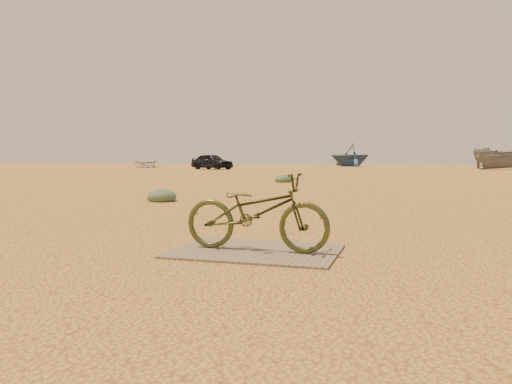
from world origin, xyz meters
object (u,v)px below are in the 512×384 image
(plywood_board, at_px, (256,251))
(car, at_px, (212,162))
(boat_near_left, at_px, (145,162))
(boat_mid_right, at_px, (506,158))
(boat_far_left, at_px, (350,155))
(bicycle, at_px, (256,212))

(plywood_board, height_order, car, car)
(boat_near_left, bearing_deg, plywood_board, -86.32)
(car, height_order, boat_near_left, car)
(boat_near_left, bearing_deg, boat_mid_right, -25.05)
(car, distance_m, boat_mid_right, 22.85)
(boat_near_left, distance_m, boat_far_left, 21.14)
(bicycle, relative_size, boat_mid_right, 0.32)
(plywood_board, bearing_deg, boat_mid_right, 77.12)
(boat_far_left, bearing_deg, boat_near_left, -97.11)
(bicycle, height_order, boat_mid_right, boat_mid_right)
(boat_far_left, height_order, boat_mid_right, boat_far_left)
(boat_far_left, relative_size, boat_mid_right, 0.98)
(plywood_board, distance_m, bicycle, 0.41)
(car, xyz_separation_m, boat_near_left, (-8.40, 4.12, -0.14))
(car, bearing_deg, boat_mid_right, -54.64)
(plywood_board, bearing_deg, boat_far_left, 95.26)
(boat_mid_right, bearing_deg, bicycle, 170.20)
(boat_near_left, height_order, boat_mid_right, boat_mid_right)
(bicycle, distance_m, car, 35.06)
(bicycle, height_order, boat_near_left, boat_near_left)
(car, xyz_separation_m, boat_mid_right, (22.20, 5.40, 0.28))
(car, relative_size, boat_mid_right, 0.78)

